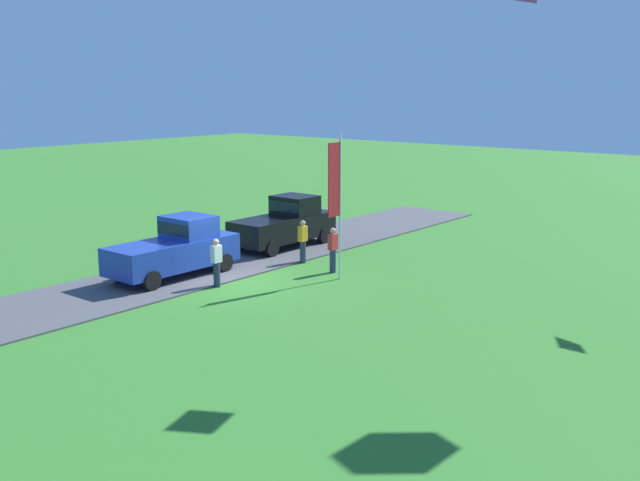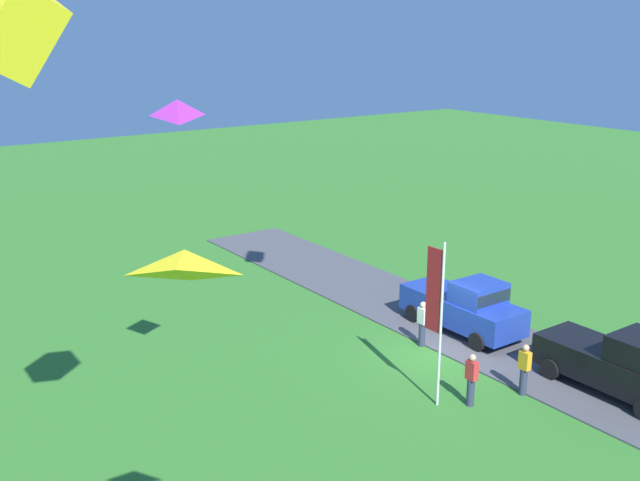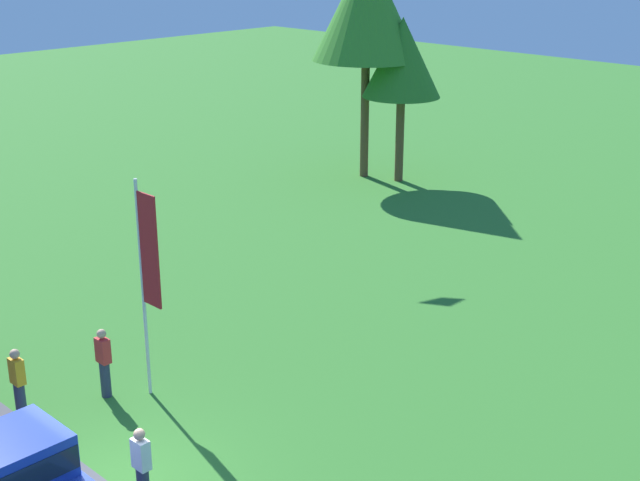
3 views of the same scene
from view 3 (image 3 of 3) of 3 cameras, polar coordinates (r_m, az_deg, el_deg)
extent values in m
cube|color=#1E389E|center=(16.52, -19.19, -13.03)|extent=(1.50, 1.76, 0.80)
cube|color=#19232D|center=(16.52, -19.19, -13.03)|extent=(1.53, 1.73, 0.44)
cylinder|color=#2D334C|center=(21.53, -13.57, -8.61)|extent=(0.24, 0.24, 0.88)
cube|color=red|center=(21.19, -13.73, -6.85)|extent=(0.36, 0.22, 0.60)
sphere|color=tan|center=(21.01, -13.82, -5.82)|extent=(0.22, 0.22, 0.22)
cube|color=white|center=(17.22, -11.40, -13.25)|extent=(0.36, 0.22, 0.60)
sphere|color=tan|center=(17.00, -11.49, -12.06)|extent=(0.22, 0.22, 0.22)
cylinder|color=#2D334C|center=(21.12, -18.61, -9.71)|extent=(0.24, 0.24, 0.88)
cube|color=orange|center=(20.79, -18.83, -7.92)|extent=(0.36, 0.22, 0.60)
sphere|color=tan|center=(20.60, -18.95, -6.88)|extent=(0.22, 0.22, 0.22)
cylinder|color=brown|center=(38.71, 2.88, 7.77)|extent=(0.36, 0.36, 5.05)
cone|color=#387F28|center=(38.03, 3.01, 14.87)|extent=(4.55, 4.55, 4.55)
cylinder|color=brown|center=(38.23, 5.12, 6.48)|extent=(0.36, 0.36, 3.63)
cone|color=#2D7023|center=(37.61, 5.28, 11.60)|extent=(3.27, 3.27, 3.27)
cylinder|color=silver|center=(20.52, -11.25, -3.15)|extent=(0.08, 0.08, 5.23)
cube|color=red|center=(19.88, -10.87, -0.65)|extent=(0.64, 0.04, 2.61)
camera|label=1|loc=(27.26, 54.66, 4.00)|focal=42.00mm
camera|label=2|loc=(39.93, -6.31, 20.61)|focal=42.00mm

